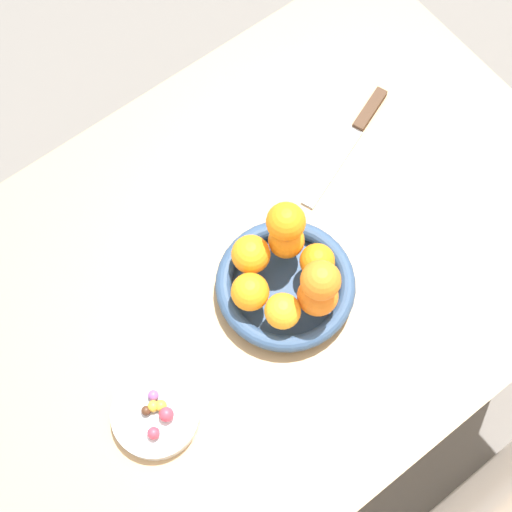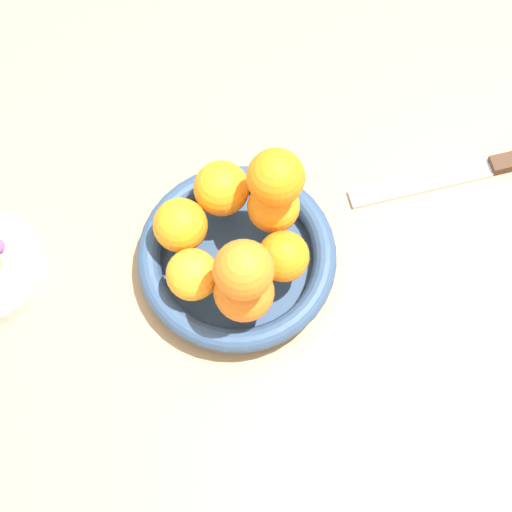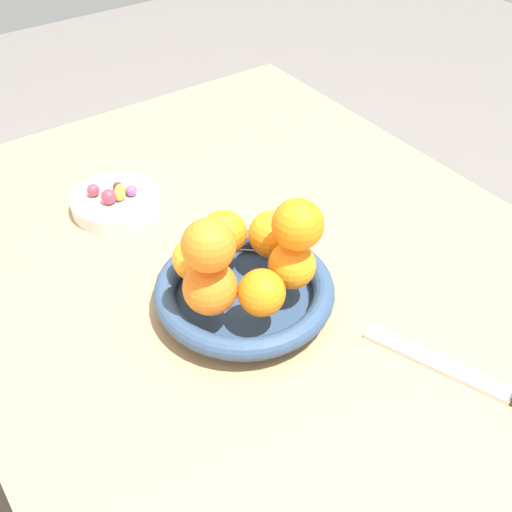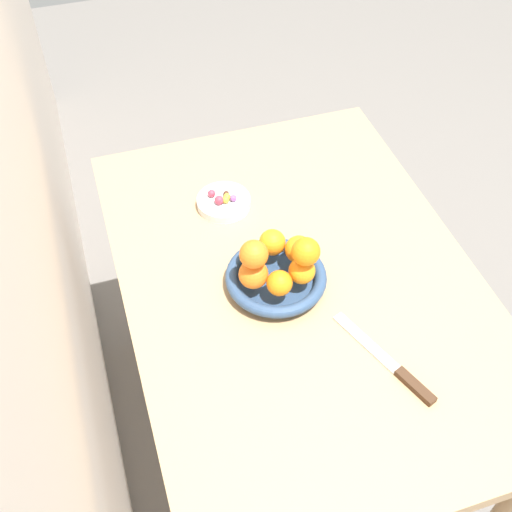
% 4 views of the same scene
% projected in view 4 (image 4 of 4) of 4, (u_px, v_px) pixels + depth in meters
% --- Properties ---
extents(ground_plane, '(6.00, 6.00, 0.00)m').
position_uv_depth(ground_plane, '(288.00, 436.00, 1.94)').
color(ground_plane, slate).
extents(dining_table, '(1.10, 0.76, 0.74)m').
position_uv_depth(dining_table, '(299.00, 303.00, 1.46)').
color(dining_table, tan).
rests_on(dining_table, ground_plane).
extents(fruit_bowl, '(0.22, 0.22, 0.04)m').
position_uv_depth(fruit_bowl, '(275.00, 277.00, 1.37)').
color(fruit_bowl, navy).
rests_on(fruit_bowl, dining_table).
extents(candy_dish, '(0.13, 0.13, 0.02)m').
position_uv_depth(candy_dish, '(224.00, 202.00, 1.54)').
color(candy_dish, silver).
rests_on(candy_dish, dining_table).
extents(orange_0, '(0.05, 0.05, 0.05)m').
position_uv_depth(orange_0, '(252.00, 255.00, 1.35)').
color(orange_0, orange).
rests_on(orange_0, fruit_bowl).
extents(orange_1, '(0.06, 0.06, 0.06)m').
position_uv_depth(orange_1, '(253.00, 274.00, 1.31)').
color(orange_1, orange).
rests_on(orange_1, fruit_bowl).
extents(orange_2, '(0.05, 0.05, 0.05)m').
position_uv_depth(orange_2, '(279.00, 283.00, 1.30)').
color(orange_2, orange).
rests_on(orange_2, fruit_bowl).
extents(orange_3, '(0.06, 0.06, 0.06)m').
position_uv_depth(orange_3, '(302.00, 271.00, 1.32)').
color(orange_3, orange).
rests_on(orange_3, fruit_bowl).
extents(orange_4, '(0.06, 0.06, 0.06)m').
position_uv_depth(orange_4, '(298.00, 250.00, 1.36)').
color(orange_4, orange).
rests_on(orange_4, fruit_bowl).
extents(orange_5, '(0.06, 0.06, 0.06)m').
position_uv_depth(orange_5, '(272.00, 242.00, 1.37)').
color(orange_5, orange).
rests_on(orange_5, fruit_bowl).
extents(orange_6, '(0.06, 0.06, 0.06)m').
position_uv_depth(orange_6, '(254.00, 254.00, 1.27)').
color(orange_6, orange).
rests_on(orange_6, orange_1).
extents(orange_7, '(0.06, 0.06, 0.06)m').
position_uv_depth(orange_7, '(306.00, 252.00, 1.28)').
color(orange_7, orange).
rests_on(orange_7, orange_3).
extents(candy_ball_0, '(0.01, 0.01, 0.01)m').
position_uv_depth(candy_ball_0, '(226.00, 194.00, 1.54)').
color(candy_ball_0, '#472819').
rests_on(candy_ball_0, candy_dish).
extents(candy_ball_1, '(0.02, 0.02, 0.02)m').
position_uv_depth(candy_ball_1, '(227.00, 197.00, 1.53)').
color(candy_ball_1, gold).
rests_on(candy_ball_1, candy_dish).
extents(candy_ball_2, '(0.02, 0.02, 0.02)m').
position_uv_depth(candy_ball_2, '(233.00, 198.00, 1.52)').
color(candy_ball_2, '#8C4C99').
rests_on(candy_ball_2, candy_dish).
extents(candy_ball_3, '(0.02, 0.02, 0.02)m').
position_uv_depth(candy_ball_3, '(226.00, 200.00, 1.52)').
color(candy_ball_3, gold).
rests_on(candy_ball_3, candy_dish).
extents(candy_ball_4, '(0.02, 0.02, 0.02)m').
position_uv_depth(candy_ball_4, '(219.00, 200.00, 1.52)').
color(candy_ball_4, '#C6384C').
rests_on(candy_ball_4, candy_dish).
extents(candy_ball_5, '(0.02, 0.02, 0.02)m').
position_uv_depth(candy_ball_5, '(212.00, 193.00, 1.53)').
color(candy_ball_5, '#C6384C').
rests_on(candy_ball_5, candy_dish).
extents(knife, '(0.25, 0.11, 0.01)m').
position_uv_depth(knife, '(391.00, 365.00, 1.24)').
color(knife, '#3F2819').
rests_on(knife, dining_table).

